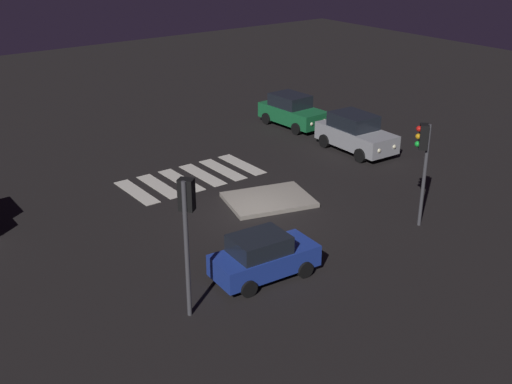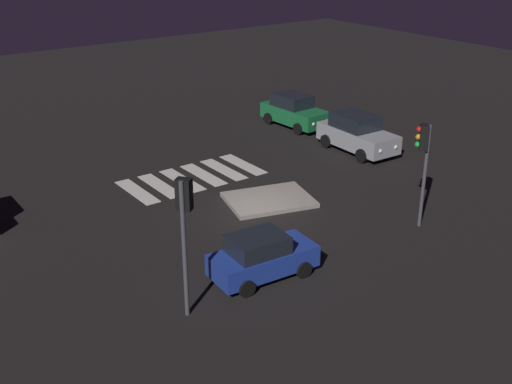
{
  "view_description": "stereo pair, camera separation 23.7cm",
  "coord_description": "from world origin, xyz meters",
  "px_view_note": "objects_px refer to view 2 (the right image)",
  "views": [
    {
      "loc": [
        14.19,
        18.96,
        11.16
      ],
      "look_at": [
        0.0,
        0.0,
        1.0
      ],
      "focal_mm": 44.78,
      "sensor_mm": 36.0,
      "label": 1
    },
    {
      "loc": [
        14.0,
        19.1,
        11.16
      ],
      "look_at": [
        0.0,
        0.0,
        1.0
      ],
      "focal_mm": 44.78,
      "sensor_mm": 36.0,
      "label": 2
    }
  ],
  "objects_px": {
    "traffic_island": "(269,200)",
    "car_blue": "(262,256)",
    "car_green": "(294,111)",
    "traffic_light_west": "(423,150)",
    "car_silver": "(357,134)",
    "traffic_light_north": "(185,214)"
  },
  "relations": [
    {
      "from": "car_blue",
      "to": "car_silver",
      "type": "bearing_deg",
      "value": 36.53
    },
    {
      "from": "traffic_island",
      "to": "car_blue",
      "type": "relative_size",
      "value": 1.1
    },
    {
      "from": "traffic_light_north",
      "to": "traffic_island",
      "type": "bearing_deg",
      "value": -1.15
    },
    {
      "from": "traffic_island",
      "to": "car_green",
      "type": "bearing_deg",
      "value": -134.93
    },
    {
      "from": "car_blue",
      "to": "traffic_light_north",
      "type": "distance_m",
      "value": 4.01
    },
    {
      "from": "car_green",
      "to": "traffic_light_north",
      "type": "relative_size",
      "value": 0.98
    },
    {
      "from": "car_silver",
      "to": "car_green",
      "type": "relative_size",
      "value": 1.05
    },
    {
      "from": "traffic_light_west",
      "to": "traffic_island",
      "type": "bearing_deg",
      "value": -12.61
    },
    {
      "from": "traffic_island",
      "to": "car_blue",
      "type": "height_order",
      "value": "car_blue"
    },
    {
      "from": "car_green",
      "to": "car_blue",
      "type": "bearing_deg",
      "value": -45.41
    },
    {
      "from": "traffic_island",
      "to": "car_blue",
      "type": "bearing_deg",
      "value": 50.48
    },
    {
      "from": "car_silver",
      "to": "traffic_light_north",
      "type": "xyz_separation_m",
      "value": [
        14.63,
        7.65,
        2.39
      ]
    },
    {
      "from": "car_green",
      "to": "traffic_light_north",
      "type": "distance_m",
      "value": 19.8
    },
    {
      "from": "traffic_light_west",
      "to": "car_blue",
      "type": "bearing_deg",
      "value": 42.0
    },
    {
      "from": "car_green",
      "to": "traffic_island",
      "type": "bearing_deg",
      "value": -47.37
    },
    {
      "from": "traffic_island",
      "to": "traffic_light_north",
      "type": "relative_size",
      "value": 0.94
    },
    {
      "from": "car_blue",
      "to": "traffic_light_west",
      "type": "distance_m",
      "value": 7.64
    },
    {
      "from": "car_silver",
      "to": "car_blue",
      "type": "relative_size",
      "value": 1.21
    },
    {
      "from": "car_blue",
      "to": "traffic_light_west",
      "type": "relative_size",
      "value": 0.91
    },
    {
      "from": "traffic_light_west",
      "to": "car_silver",
      "type": "bearing_deg",
      "value": -73.85
    },
    {
      "from": "traffic_island",
      "to": "traffic_light_north",
      "type": "bearing_deg",
      "value": 36.32
    },
    {
      "from": "car_green",
      "to": "traffic_light_west",
      "type": "height_order",
      "value": "traffic_light_west"
    }
  ]
}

